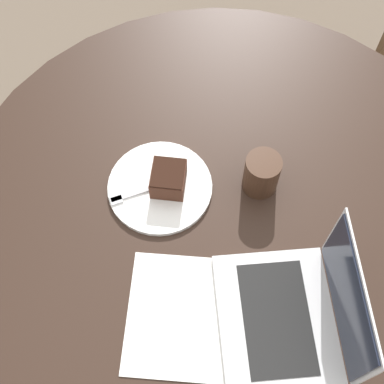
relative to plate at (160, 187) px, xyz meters
name	(u,v)px	position (x,y,z in m)	size (l,w,h in m)	color
ground_plane	(213,301)	(0.16, 0.03, -0.77)	(12.00, 12.00, 0.00)	#6B5B4C
dining_table	(221,236)	(0.16, 0.03, -0.16)	(1.31, 1.31, 0.77)	black
paper_document	(216,318)	(0.28, -0.19, 0.00)	(0.46, 0.42, 0.00)	white
plate	(160,187)	(0.00, 0.00, 0.00)	(0.25, 0.25, 0.01)	white
cake_slice	(168,179)	(0.02, 0.01, 0.04)	(0.11, 0.11, 0.06)	#472619
fork	(138,192)	(-0.03, -0.04, 0.01)	(0.12, 0.15, 0.00)	silver
coffee_glass	(262,174)	(0.19, 0.14, 0.05)	(0.08, 0.08, 0.11)	#3D2619
laptop	(293,314)	(0.41, -0.11, 0.03)	(0.38, 0.39, 0.22)	silver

